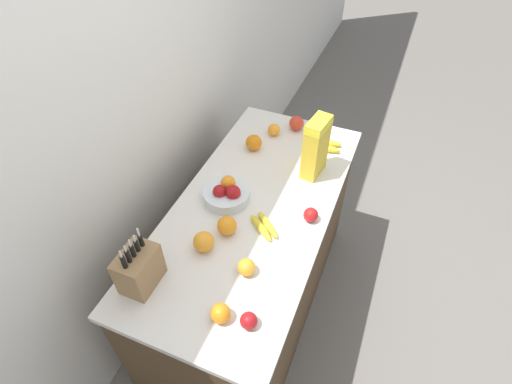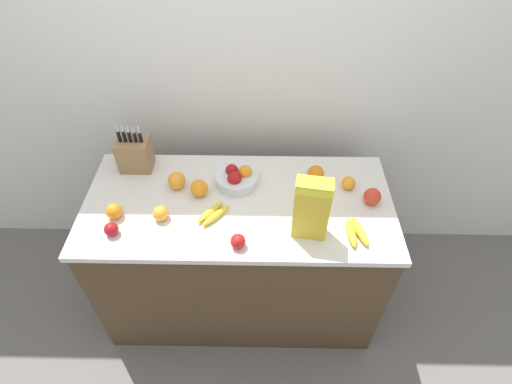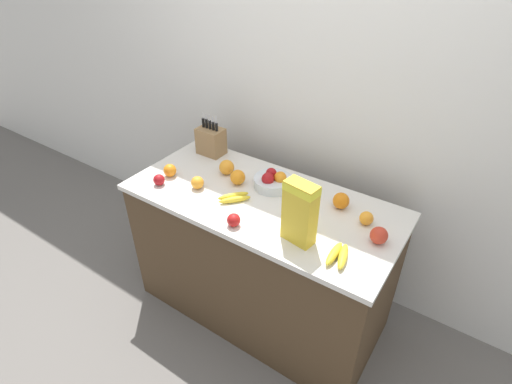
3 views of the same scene
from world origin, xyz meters
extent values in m
plane|color=slate|center=(0.00, 0.00, 0.00)|extent=(14.00, 14.00, 0.00)
cube|color=silver|center=(0.00, 0.57, 1.30)|extent=(9.00, 0.06, 2.60)
cube|color=#4C3823|center=(0.00, 0.00, 0.43)|extent=(1.49, 0.67, 0.85)
cube|color=silver|center=(0.00, 0.00, 0.87)|extent=(1.52, 0.70, 0.03)
cube|color=#937047|center=(-0.55, 0.25, 0.97)|extent=(0.17, 0.12, 0.17)
cylinder|color=black|center=(-0.60, 0.25, 1.08)|extent=(0.02, 0.02, 0.06)
cube|color=silver|center=(-0.60, 0.25, 1.13)|extent=(0.01, 0.00, 0.04)
cylinder|color=black|center=(-0.57, 0.25, 1.08)|extent=(0.02, 0.02, 0.06)
cube|color=silver|center=(-0.57, 0.25, 1.13)|extent=(0.01, 0.00, 0.03)
cylinder|color=black|center=(-0.55, 0.25, 1.08)|extent=(0.02, 0.02, 0.06)
cube|color=silver|center=(-0.55, 0.25, 1.13)|extent=(0.01, 0.00, 0.04)
cylinder|color=black|center=(-0.52, 0.25, 1.08)|extent=(0.02, 0.02, 0.05)
cube|color=silver|center=(-0.52, 0.25, 1.12)|extent=(0.01, 0.00, 0.03)
cylinder|color=black|center=(-0.50, 0.25, 1.08)|extent=(0.02, 0.02, 0.05)
cube|color=silver|center=(-0.50, 0.25, 1.13)|extent=(0.01, 0.00, 0.04)
cube|color=gold|center=(0.33, -0.19, 1.04)|extent=(0.16, 0.10, 0.32)
cube|color=yellow|center=(0.33, -0.19, 1.17)|extent=(0.16, 0.10, 0.04)
cylinder|color=silver|center=(-0.01, 0.14, 0.91)|extent=(0.22, 0.22, 0.06)
sphere|color=orange|center=(0.03, 0.14, 0.95)|extent=(0.07, 0.07, 0.07)
sphere|color=#A31419|center=(-0.04, 0.16, 0.95)|extent=(0.06, 0.06, 0.06)
sphere|color=#A31419|center=(-0.02, 0.10, 0.95)|extent=(0.07, 0.07, 0.07)
ellipsoid|color=yellow|center=(0.56, -0.19, 0.90)|extent=(0.08, 0.17, 0.04)
ellipsoid|color=yellow|center=(0.52, -0.20, 0.90)|extent=(0.05, 0.17, 0.04)
ellipsoid|color=yellow|center=(-0.13, -0.08, 0.90)|extent=(0.13, 0.16, 0.03)
ellipsoid|color=yellow|center=(-0.10, -0.11, 0.90)|extent=(0.14, 0.15, 0.03)
sphere|color=red|center=(0.01, -0.27, 0.92)|extent=(0.07, 0.07, 0.07)
sphere|color=#A31419|center=(-0.56, -0.21, 0.92)|extent=(0.06, 0.06, 0.06)
sphere|color=red|center=(0.65, 0.01, 0.92)|extent=(0.08, 0.08, 0.08)
sphere|color=orange|center=(-0.31, 0.10, 0.93)|extent=(0.09, 0.09, 0.09)
sphere|color=orange|center=(0.39, 0.16, 0.93)|extent=(0.09, 0.09, 0.09)
sphere|color=orange|center=(-0.19, 0.05, 0.93)|extent=(0.09, 0.09, 0.09)
sphere|color=orange|center=(-0.57, -0.11, 0.92)|extent=(0.08, 0.08, 0.08)
sphere|color=orange|center=(0.55, 0.11, 0.92)|extent=(0.07, 0.07, 0.07)
sphere|color=orange|center=(-0.35, -0.11, 0.92)|extent=(0.07, 0.07, 0.07)
camera|label=1|loc=(-1.18, -0.50, 2.25)|focal=28.00mm
camera|label=2|loc=(0.11, -1.34, 2.30)|focal=28.00mm
camera|label=3|loc=(0.96, -1.48, 2.13)|focal=28.00mm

